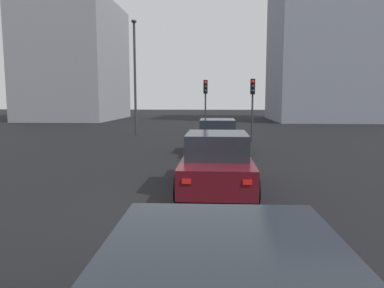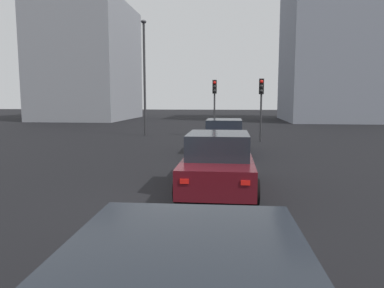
# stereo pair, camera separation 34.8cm
# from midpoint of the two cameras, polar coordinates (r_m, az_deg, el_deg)

# --- Properties ---
(ground_plane) EXTENTS (160.00, 160.00, 0.20)m
(ground_plane) POSITION_cam_midpoint_polar(r_m,az_deg,el_deg) (9.05, -4.95, -9.91)
(ground_plane) COLOR black
(car_navy_left_lead) EXTENTS (4.73, 2.06, 1.60)m
(car_navy_left_lead) POSITION_cam_midpoint_polar(r_m,az_deg,el_deg) (17.34, 5.61, 1.15)
(car_navy_left_lead) COLOR #141E4C
(car_navy_left_lead) RESTS_ON ground_plane
(car_maroon_left_second) EXTENTS (4.66, 2.07, 1.62)m
(car_maroon_left_second) POSITION_cam_midpoint_polar(r_m,az_deg,el_deg) (10.22, 5.10, -2.90)
(car_maroon_left_second) COLOR #510F16
(car_maroon_left_second) RESTS_ON ground_plane
(traffic_light_near_left) EXTENTS (0.32, 0.28, 3.80)m
(traffic_light_near_left) POSITION_cam_midpoint_polar(r_m,az_deg,el_deg) (24.66, 3.95, 7.50)
(traffic_light_near_left) COLOR #2D2D30
(traffic_light_near_left) RESTS_ON ground_plane
(traffic_light_near_right) EXTENTS (0.32, 0.30, 3.72)m
(traffic_light_near_right) POSITION_cam_midpoint_polar(r_m,az_deg,el_deg) (21.91, 11.23, 7.29)
(traffic_light_near_right) COLOR #2D2D30
(traffic_light_near_right) RESTS_ON ground_plane
(street_lamp_kerbside) EXTENTS (0.56, 0.36, 7.87)m
(street_lamp_kerbside) POSITION_cam_midpoint_polar(r_m,az_deg,el_deg) (25.76, -7.07, 11.57)
(street_lamp_kerbside) COLOR #2D2D30
(street_lamp_kerbside) RESTS_ON ground_plane
(building_facade_left) EXTENTS (13.02, 11.54, 17.80)m
(building_facade_left) POSITION_cam_midpoint_polar(r_m,az_deg,el_deg) (46.81, 21.95, 14.35)
(building_facade_left) COLOR gray
(building_facade_left) RESTS_ON ground_plane
(building_facade_center) EXTENTS (14.21, 10.14, 14.27)m
(building_facade_center) POSITION_cam_midpoint_polar(r_m,az_deg,el_deg) (48.69, -15.65, 12.20)
(building_facade_center) COLOR gray
(building_facade_center) RESTS_ON ground_plane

